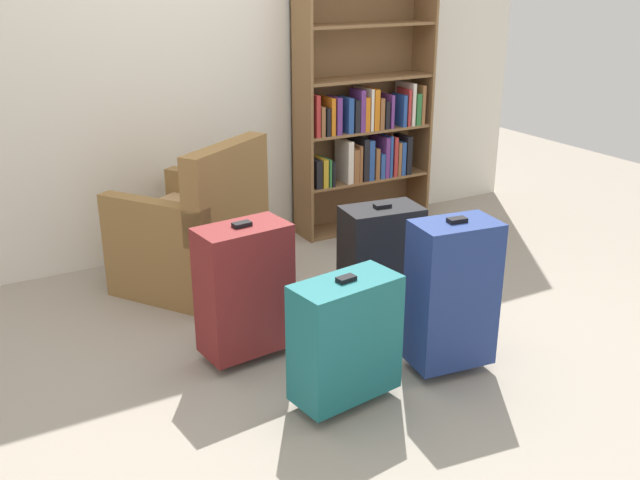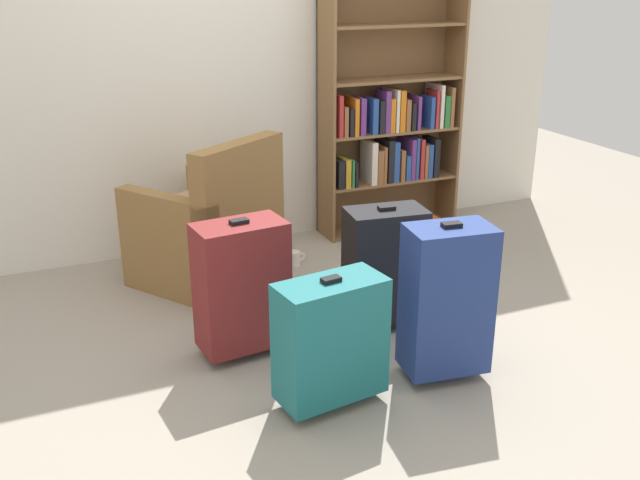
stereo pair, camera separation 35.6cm
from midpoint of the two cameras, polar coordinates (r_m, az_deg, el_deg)
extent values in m
plane|color=#9E9384|center=(3.73, 4.10, -8.37)|extent=(8.88, 8.88, 0.00)
cube|color=silver|center=(4.85, -4.96, 14.61)|extent=(5.08, 0.10, 2.60)
cube|color=brown|center=(4.93, 2.59, 10.06)|extent=(0.02, 0.29, 1.80)
cube|color=brown|center=(5.43, 12.23, 10.62)|extent=(0.02, 0.29, 1.80)
cube|color=brown|center=(5.28, 6.90, 10.64)|extent=(1.01, 0.02, 1.80)
cube|color=brown|center=(5.39, 7.20, 1.07)|extent=(0.97, 0.27, 0.02)
cube|color=brown|center=(5.28, 7.37, 4.74)|extent=(0.97, 0.27, 0.02)
cube|color=brown|center=(5.20, 7.55, 8.55)|extent=(0.97, 0.27, 0.02)
cube|color=brown|center=(5.13, 7.74, 12.47)|extent=(0.97, 0.27, 0.02)
cube|color=brown|center=(5.09, 7.95, 16.47)|extent=(0.97, 0.27, 0.02)
cube|color=black|center=(5.04, 3.22, 5.37)|extent=(0.04, 0.24, 0.20)
cube|color=gold|center=(5.04, 3.89, 5.37)|extent=(0.04, 0.18, 0.20)
cube|color=#2D7238|center=(5.05, 4.29, 5.37)|extent=(0.02, 0.17, 0.20)
cube|color=black|center=(5.06, 4.59, 5.29)|extent=(0.02, 0.16, 0.18)
cube|color=silver|center=(5.12, 5.88, 6.15)|extent=(0.04, 0.19, 0.30)
cube|color=brown|center=(5.15, 6.38, 5.85)|extent=(0.04, 0.18, 0.24)
cube|color=brown|center=(5.16, 6.77, 6.00)|extent=(0.02, 0.17, 0.26)
cube|color=black|center=(5.20, 7.05, 6.34)|extent=(0.04, 0.23, 0.30)
cube|color=#264C99|center=(5.22, 7.53, 6.28)|extent=(0.04, 0.21, 0.29)
cube|color=brown|center=(5.26, 7.98, 6.01)|extent=(0.03, 0.22, 0.23)
cube|color=#264C99|center=(5.28, 8.40, 5.81)|extent=(0.04, 0.22, 0.18)
cube|color=#66337F|center=(5.29, 8.77, 6.45)|extent=(0.03, 0.23, 0.29)
cube|color=#264C99|center=(5.31, 9.02, 6.53)|extent=(0.02, 0.24, 0.30)
cube|color=#B22D2D|center=(5.32, 9.54, 6.45)|extent=(0.03, 0.19, 0.29)
cube|color=brown|center=(5.33, 9.91, 6.23)|extent=(0.03, 0.17, 0.25)
cube|color=#264C99|center=(5.37, 10.04, 6.32)|extent=(0.03, 0.23, 0.24)
cube|color=black|center=(5.38, 10.61, 6.50)|extent=(0.04, 0.19, 0.28)
cube|color=#B22D2D|center=(4.94, 3.24, 9.85)|extent=(0.03, 0.23, 0.28)
cube|color=brown|center=(4.94, 3.78, 9.37)|extent=(0.03, 0.18, 0.20)
cube|color=black|center=(4.96, 4.25, 9.32)|extent=(0.03, 0.17, 0.19)
cube|color=orange|center=(4.98, 4.54, 9.74)|extent=(0.03, 0.20, 0.25)
cube|color=#66337F|center=(4.99, 5.15, 9.73)|extent=(0.04, 0.16, 0.25)
cube|color=#264C99|center=(5.04, 6.08, 9.74)|extent=(0.04, 0.16, 0.24)
cube|color=black|center=(5.08, 6.50, 9.72)|extent=(0.04, 0.20, 0.23)
cube|color=#66337F|center=(5.08, 7.05, 10.05)|extent=(0.04, 0.16, 0.29)
cube|color=orange|center=(5.13, 7.25, 9.84)|extent=(0.03, 0.22, 0.23)
cube|color=silver|center=(5.15, 7.58, 10.19)|extent=(0.02, 0.24, 0.29)
cube|color=orange|center=(5.15, 8.09, 10.14)|extent=(0.04, 0.19, 0.28)
cube|color=brown|center=(5.17, 8.53, 9.80)|extent=(0.03, 0.18, 0.22)
cube|color=black|center=(5.21, 8.88, 9.71)|extent=(0.03, 0.21, 0.19)
cube|color=#66337F|center=(5.24, 9.23, 9.98)|extent=(0.02, 0.23, 0.24)
cube|color=#264C99|center=(5.27, 10.44, 9.91)|extent=(0.03, 0.16, 0.23)
cube|color=#B22D2D|center=(5.28, 10.80, 10.14)|extent=(0.02, 0.16, 0.26)
cube|color=silver|center=(5.33, 10.95, 10.42)|extent=(0.03, 0.23, 0.30)
cube|color=#2D7238|center=(5.36, 11.34, 10.04)|extent=(0.04, 0.23, 0.23)
cube|color=brown|center=(5.35, 11.91, 10.29)|extent=(0.03, 0.16, 0.28)
cube|color=olive|center=(4.43, -6.83, -0.75)|extent=(0.97, 0.97, 0.40)
cube|color=tan|center=(4.35, -6.97, 2.19)|extent=(0.74, 0.76, 0.08)
cube|color=olive|center=(4.11, -3.96, 4.28)|extent=(0.65, 0.49, 0.50)
cube|color=olive|center=(4.55, -4.61, 4.05)|extent=(0.47, 0.64, 0.22)
cube|color=olive|center=(4.11, -9.65, 1.98)|extent=(0.47, 0.64, 0.22)
cylinder|color=white|center=(4.66, 0.11, -1.51)|extent=(0.08, 0.08, 0.10)
torus|color=white|center=(4.68, 0.70, -1.36)|extent=(0.06, 0.01, 0.06)
cube|color=black|center=(5.06, 9.11, 0.47)|extent=(0.39, 0.26, 0.16)
cube|color=#D85919|center=(5.03, 9.17, 1.40)|extent=(0.40, 0.27, 0.04)
cube|color=#19666B|center=(3.12, 4.15, -7.91)|extent=(0.49, 0.29, 0.54)
cube|color=black|center=(3.00, 4.29, -3.21)|extent=(0.09, 0.06, 0.02)
cylinder|color=black|center=(3.20, 1.54, -13.29)|extent=(0.06, 0.06, 0.05)
cylinder|color=black|center=(3.36, 6.36, -11.60)|extent=(0.06, 0.06, 0.05)
cube|color=navy|center=(3.37, 12.98, -4.63)|extent=(0.41, 0.29, 0.70)
cube|color=black|center=(3.24, 13.48, 1.11)|extent=(0.09, 0.06, 0.02)
cylinder|color=black|center=(3.49, 10.51, -10.48)|extent=(0.06, 0.06, 0.05)
cylinder|color=black|center=(3.61, 14.40, -9.71)|extent=(0.06, 0.06, 0.05)
cube|color=maroon|center=(3.50, -3.32, -3.65)|extent=(0.45, 0.28, 0.64)
cube|color=black|center=(3.38, -3.43, 1.42)|extent=(0.09, 0.06, 0.02)
cylinder|color=black|center=(3.60, -5.39, -9.10)|extent=(0.05, 0.05, 0.05)
cylinder|color=black|center=(3.72, -1.10, -8.01)|extent=(0.05, 0.05, 0.05)
cube|color=black|center=(3.81, 7.81, -1.98)|extent=(0.43, 0.29, 0.60)
cube|color=black|center=(3.70, 8.04, 2.48)|extent=(0.09, 0.06, 0.02)
cylinder|color=black|center=(3.90, 5.65, -6.65)|extent=(0.06, 0.06, 0.05)
cylinder|color=black|center=(4.01, 9.45, -6.07)|extent=(0.06, 0.06, 0.05)
camera|label=1|loc=(0.18, -87.14, 1.09)|focal=40.52mm
camera|label=2|loc=(0.18, 92.86, -1.09)|focal=40.52mm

